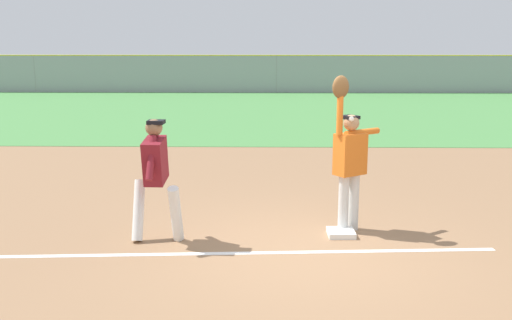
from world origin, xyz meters
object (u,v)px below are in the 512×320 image
object	(u,v)px
fielder	(349,156)
runner	(156,172)
parked_car_tan	(431,77)
first_base	(341,233)
baseball	(351,119)
parked_car_white	(327,77)
parked_car_green	(129,77)
parked_car_black	(229,77)

from	to	relation	value
fielder	runner	world-z (taller)	fielder
parked_car_tan	first_base	bearing A→B (deg)	-114.38
baseball	parked_car_white	world-z (taller)	baseball
fielder	parked_car_green	size ratio (longest dim) A/B	0.51
fielder	runner	bearing A→B (deg)	66.57
baseball	parked_car_black	size ratio (longest dim) A/B	0.02
baseball	first_base	bearing A→B (deg)	-143.42
first_base	parked_car_black	world-z (taller)	parked_car_black
runner	parked_car_black	world-z (taller)	runner
parked_car_green	parked_car_white	distance (m)	12.42
parked_car_green	baseball	bearing A→B (deg)	-72.50
baseball	parked_car_black	xyz separation A→B (m)	(-3.65, 28.32, -1.00)
parked_car_green	parked_car_black	xyz separation A→B (m)	(6.29, 0.30, 0.00)
fielder	parked_car_black	bearing A→B (deg)	-26.94
parked_car_white	runner	bearing A→B (deg)	-99.65
parked_car_tan	runner	bearing A→B (deg)	-118.76
first_base	fielder	world-z (taller)	fielder
runner	baseball	distance (m)	2.80
parked_car_white	parked_car_black	bearing A→B (deg)	174.81
runner	parked_car_tan	xyz separation A→B (m)	(11.81, 28.66, -0.32)
runner	parked_car_tan	distance (m)	31.00
first_base	parked_car_tan	bearing A→B (deg)	72.00
first_base	parked_car_green	world-z (taller)	parked_car_green
parked_car_green	parked_car_black	bearing A→B (deg)	0.67
fielder	runner	distance (m)	2.75
first_base	parked_car_green	xyz separation A→B (m)	(-9.83, 28.10, 0.63)
first_base	parked_car_white	bearing A→B (deg)	84.67
baseball	parked_car_green	xyz separation A→B (m)	(-9.94, 28.02, -1.00)
baseball	parked_car_tan	xyz separation A→B (m)	(9.11, 28.29, -1.00)
fielder	baseball	size ratio (longest dim) A/B	30.81
parked_car_black	baseball	bearing A→B (deg)	-75.88
first_base	parked_car_white	distance (m)	27.88
parked_car_black	first_base	bearing A→B (deg)	-76.11
parked_car_black	parked_car_white	distance (m)	6.17
baseball	fielder	bearing A→B (deg)	87.10
runner	first_base	bearing A→B (deg)	8.60
baseball	runner	bearing A→B (deg)	-172.12
baseball	parked_car_white	bearing A→B (deg)	84.88
first_base	parked_car_white	world-z (taller)	parked_car_white
parked_car_white	parked_car_tan	bearing A→B (deg)	6.11
first_base	baseball	xyz separation A→B (m)	(0.11, 0.08, 1.64)
parked_car_white	parked_car_green	bearing A→B (deg)	179.20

